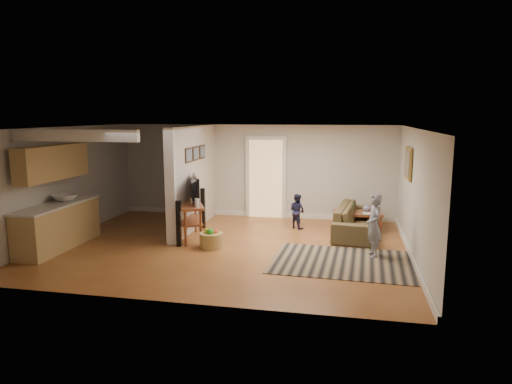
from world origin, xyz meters
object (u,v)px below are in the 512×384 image
at_px(sofa, 357,234).
at_px(toy_basket, 211,239).
at_px(tv_console, 191,206).
at_px(child, 373,256).
at_px(toddler, 297,228).
at_px(speaker_left, 179,224).
at_px(speaker_right, 203,208).
at_px(coffee_table, 358,216).

bearing_deg(sofa, toy_basket, 126.56).
height_order(tv_console, child, tv_console).
bearing_deg(toddler, sofa, -155.88).
xyz_separation_m(tv_console, speaker_left, (-0.07, -0.60, -0.25)).
relative_size(speaker_right, toddler, 1.15).
bearing_deg(child, sofa, 172.90).
height_order(sofa, speaker_right, speaker_right).
bearing_deg(tv_console, speaker_left, -121.03).
xyz_separation_m(sofa, speaker_right, (-3.73, -0.12, 0.50)).
bearing_deg(sofa, child, -164.08).
xyz_separation_m(sofa, toddler, (-1.45, 0.29, 0.00)).
bearing_deg(speaker_left, child, -4.40).
distance_m(sofa, toddler, 1.48).
bearing_deg(toy_basket, tv_console, 137.80).
height_order(speaker_left, speaker_right, speaker_right).
relative_size(speaker_left, child, 0.79).
distance_m(coffee_table, speaker_left, 4.35).
xyz_separation_m(sofa, toy_basket, (-3.02, -1.74, 0.18)).
bearing_deg(coffee_table, speaker_right, -171.40).
bearing_deg(toddler, tv_console, 68.96).
bearing_deg(toddler, toy_basket, 87.90).
relative_size(speaker_right, toy_basket, 2.01).
distance_m(sofa, toy_basket, 3.49).
relative_size(tv_console, child, 1.11).
height_order(tv_console, toddler, tv_console).
height_order(coffee_table, tv_console, tv_console).
bearing_deg(coffee_table, speaker_left, -149.46).
relative_size(sofa, speaker_left, 2.35).
distance_m(speaker_left, speaker_right, 1.64).
bearing_deg(toy_basket, toddler, 52.35).
distance_m(speaker_right, toddler, 2.37).
distance_m(tv_console, toddler, 2.75).
distance_m(sofa, speaker_right, 3.76).
height_order(sofa, toy_basket, toy_basket).
bearing_deg(speaker_left, speaker_right, 84.15).
bearing_deg(speaker_left, tv_console, 77.86).
distance_m(toy_basket, child, 3.30).
xyz_separation_m(sofa, tv_console, (-3.66, -1.16, 0.75)).
height_order(speaker_right, child, speaker_right).
bearing_deg(sofa, tv_console, 114.23).
height_order(speaker_right, toddler, speaker_right).
distance_m(tv_console, child, 4.03).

